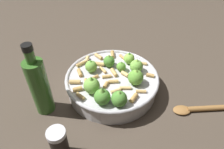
{
  "coord_description": "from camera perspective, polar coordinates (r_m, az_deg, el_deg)",
  "views": [
    {
      "loc": [
        -0.08,
        -0.47,
        0.47
      ],
      "look_at": [
        0.0,
        0.0,
        0.06
      ],
      "focal_mm": 32.78,
      "sensor_mm": 36.0,
      "label": 1
    }
  ],
  "objects": [
    {
      "name": "cooking_pan",
      "position": [
        0.64,
        0.06,
        -1.98
      ],
      "size": [
        0.29,
        0.29,
        0.11
      ],
      "color": "#B7B7BC",
      "rests_on": "ground"
    },
    {
      "name": "pepper_shaker",
      "position": [
        0.51,
        -14.55,
        -18.16
      ],
      "size": [
        0.04,
        0.04,
        0.09
      ],
      "color": "black",
      "rests_on": "ground"
    },
    {
      "name": "olive_oil_bottle",
      "position": [
        0.58,
        -19.61,
        -2.98
      ],
      "size": [
        0.05,
        0.05,
        0.22
      ],
      "color": "#336023",
      "rests_on": "ground"
    },
    {
      "name": "ground_plane",
      "position": [
        0.67,
        0.0,
        -4.2
      ],
      "size": [
        2.4,
        2.4,
        0.0
      ],
      "primitive_type": "plane",
      "color": "#42382D"
    },
    {
      "name": "wooden_spoon",
      "position": [
        0.67,
        24.75,
        -8.61
      ],
      "size": [
        0.23,
        0.05,
        0.02
      ],
      "color": "olive",
      "rests_on": "ground"
    }
  ]
}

